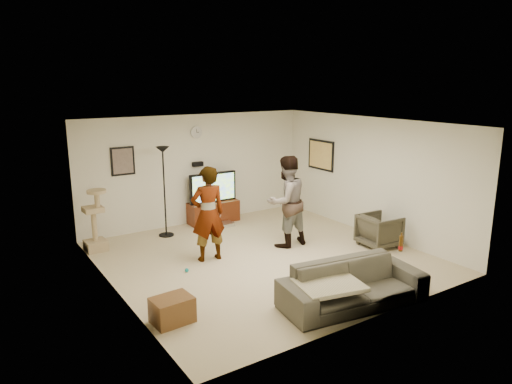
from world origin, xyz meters
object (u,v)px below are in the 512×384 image
tv (213,187)px  floor_lamp (164,192)px  side_table (172,310)px  armchair (379,231)px  person_left (208,214)px  sofa (353,285)px  person_right (286,201)px  tv_stand (213,212)px  beer_bottle (401,243)px  cat_tree (94,220)px

tv → floor_lamp: (-1.31, -0.31, 0.12)m
side_table → armchair: bearing=7.0°
person_left → sofa: size_ratio=0.81×
person_right → sofa: (-0.72, -2.61, -0.59)m
person_left → armchair: size_ratio=2.45×
tv_stand → floor_lamp: bearing=-166.7°
tv → floor_lamp: floor_lamp is taller
floor_lamp → person_left: floor_lamp is taller
tv → person_left: person_left is taller
armchair → tv: bearing=35.4°
person_right → side_table: bearing=24.5°
armchair → side_table: size_ratio=1.33×
armchair → person_left: bearing=73.1°
floor_lamp → person_left: bearing=-85.9°
person_right → armchair: size_ratio=2.54×
tv → armchair: (1.99, -3.26, -0.51)m
tv → beer_bottle: bearing=-81.1°
floor_lamp → beer_bottle: size_ratio=7.64×
person_right → sofa: size_ratio=0.84×
sofa → beer_bottle: beer_bottle is taller
tv_stand → person_left: (-1.18, -2.04, 0.63)m
floor_lamp → armchair: 4.47m
sofa → floor_lamp: bearing=111.7°
floor_lamp → armchair: bearing=-41.8°
tv_stand → armchair: armchair is taller
person_right → sofa: 2.77m
tv → beer_bottle: (0.76, -4.80, -0.07)m
cat_tree → person_left: 2.33m
sofa → armchair: bearing=43.0°
person_left → beer_bottle: size_ratio=7.04×
cat_tree → sofa: size_ratio=0.56×
tv_stand → beer_bottle: (0.76, -4.80, 0.52)m
cat_tree → beer_bottle: size_ratio=4.88×
side_table → person_left: bearing=50.1°
sofa → beer_bottle: (1.00, 0.00, 0.44)m
beer_bottle → tv_stand: bearing=98.9°
tv → beer_bottle: tv is taller
tv_stand → floor_lamp: 1.52m
beer_bottle → side_table: (-3.44, 0.97, -0.58)m
floor_lamp → tv: bearing=13.3°
cat_tree → beer_bottle: (3.57, -4.40, 0.15)m
tv → sofa: tv is taller
floor_lamp → armchair: size_ratio=2.66×
beer_bottle → armchair: beer_bottle is taller
beer_bottle → sofa: bearing=180.0°
tv → floor_lamp: bearing=-166.7°
tv_stand → side_table: tv_stand is taller
floor_lamp → tv_stand: bearing=13.3°
sofa → person_right: bearing=83.0°
armchair → side_table: 4.71m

